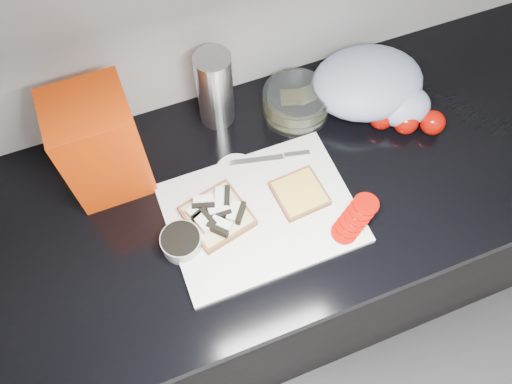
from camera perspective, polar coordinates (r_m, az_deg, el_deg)
base_cabinet at (r=1.57m, az=4.31°, el=-6.62°), size 3.50×0.60×0.86m
countertop at (r=1.17m, az=5.76°, el=1.86°), size 3.50×0.64×0.04m
cutting_board at (r=1.09m, az=0.58°, el=-2.42°), size 0.40×0.30×0.01m
bread_left at (r=1.06m, az=-4.52°, el=-2.60°), size 0.16×0.16×0.04m
bread_right at (r=1.10m, az=5.00°, el=-0.15°), size 0.12×0.12×0.02m
tomato_slices at (r=1.08m, az=11.25°, el=-2.95°), size 0.14×0.11×0.03m
knife at (r=1.15m, az=2.71°, el=4.07°), size 0.19×0.06×0.01m
seed_tub at (r=1.05m, az=-8.53°, el=-5.65°), size 0.08×0.08×0.04m
tub_lid at (r=1.14m, az=-2.26°, el=2.36°), size 0.10×0.10×0.01m
glass_bowl at (r=1.22m, az=4.59°, el=10.14°), size 0.16×0.16×0.07m
bread_bag at (r=1.08m, az=-17.35°, el=5.16°), size 0.16×0.15×0.25m
steel_canister at (r=1.16m, az=-4.70°, el=11.62°), size 0.08×0.08×0.20m
grocery_bag at (r=1.25m, az=13.15°, el=11.74°), size 0.30×0.27×0.12m
whole_tomatoes at (r=1.24m, az=16.83°, el=7.81°), size 0.16×0.12×0.06m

